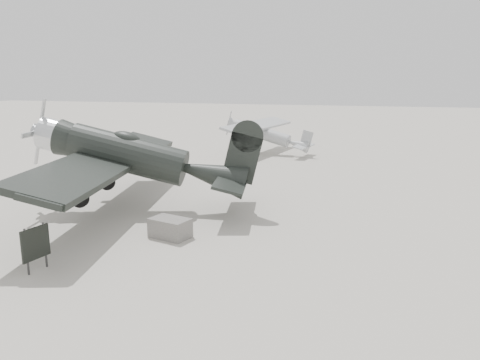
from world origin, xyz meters
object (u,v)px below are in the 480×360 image
object	(u,v)px
highwing_monoplane	(265,131)
equipment_block	(170,228)
sign_board	(36,244)
lowwing_monoplane	(139,158)

from	to	relation	value
highwing_monoplane	equipment_block	size ratio (longest dim) A/B	6.78
equipment_block	highwing_monoplane	bearing A→B (deg)	92.27
equipment_block	sign_board	size ratio (longest dim) A/B	1.00
lowwing_monoplane	sign_board	distance (m)	7.13
lowwing_monoplane	sign_board	xyz separation A→B (m)	(0.04, -6.97, -1.50)
highwing_monoplane	sign_board	xyz separation A→B (m)	(-1.91, -23.74, -0.87)
equipment_block	sign_board	xyz separation A→B (m)	(-2.70, -3.93, 0.51)
equipment_block	sign_board	world-z (taller)	sign_board
highwing_monoplane	sign_board	world-z (taller)	highwing_monoplane
lowwing_monoplane	sign_board	bearing A→B (deg)	-99.88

